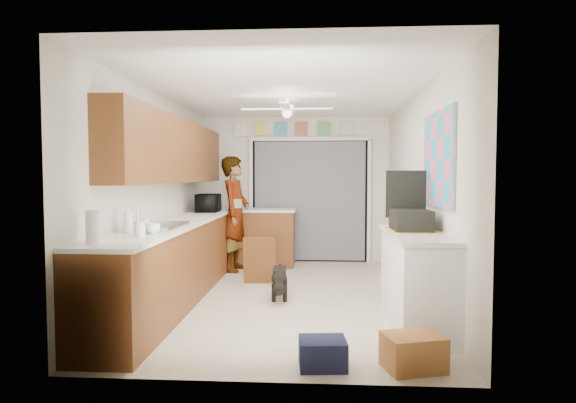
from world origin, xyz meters
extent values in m
plane|color=#C1B29B|center=(0.00, 0.00, 0.00)|extent=(5.00, 5.00, 0.00)
plane|color=white|center=(0.00, 0.00, 2.50)|extent=(5.00, 5.00, 0.00)
plane|color=silver|center=(0.00, 2.50, 1.25)|extent=(3.20, 0.00, 3.20)
plane|color=silver|center=(0.00, -2.50, 1.25)|extent=(3.20, 0.00, 3.20)
plane|color=silver|center=(-1.60, 0.00, 1.25)|extent=(0.00, 5.00, 5.00)
plane|color=silver|center=(1.60, 0.00, 1.25)|extent=(0.00, 5.00, 5.00)
cube|color=brown|center=(-1.30, 0.00, 0.45)|extent=(0.60, 4.80, 0.90)
cube|color=white|center=(-1.29, 0.00, 0.92)|extent=(0.62, 4.80, 0.04)
cube|color=brown|center=(-1.44, 0.20, 1.80)|extent=(0.32, 4.00, 0.80)
cube|color=silver|center=(-1.29, -1.00, 0.95)|extent=(0.50, 0.76, 0.06)
cylinder|color=silver|center=(-1.48, -1.00, 1.05)|extent=(0.03, 0.03, 0.22)
cube|color=brown|center=(-0.50, 2.00, 0.45)|extent=(1.00, 0.60, 0.90)
cube|color=white|center=(-0.50, 2.00, 0.92)|extent=(1.04, 0.64, 0.04)
cube|color=black|center=(0.25, 2.47, 1.05)|extent=(2.00, 0.06, 2.10)
cube|color=gray|center=(0.25, 2.43, 1.05)|extent=(1.90, 0.03, 2.05)
cube|color=white|center=(-0.77, 2.44, 1.05)|extent=(0.06, 0.04, 2.10)
cube|color=white|center=(1.27, 2.44, 1.05)|extent=(0.06, 0.04, 2.10)
cube|color=white|center=(0.25, 2.44, 2.12)|extent=(2.10, 0.04, 0.06)
cube|color=#F2E150|center=(-0.60, 2.47, 2.30)|extent=(0.22, 0.02, 0.22)
cube|color=#469DBD|center=(-0.25, 2.47, 2.30)|extent=(0.22, 0.02, 0.22)
cube|color=#BE5C47|center=(0.10, 2.47, 2.30)|extent=(0.22, 0.02, 0.22)
cube|color=#5DA35D|center=(0.50, 2.47, 2.30)|extent=(0.22, 0.02, 0.22)
cube|color=beige|center=(0.90, 2.47, 2.30)|extent=(0.22, 0.02, 0.22)
cube|color=silver|center=(-0.95, 2.47, 2.30)|extent=(0.22, 0.02, 0.26)
cube|color=white|center=(1.35, -1.20, 0.45)|extent=(0.50, 1.40, 0.90)
cube|color=white|center=(1.34, -1.20, 0.92)|extent=(0.54, 1.44, 0.04)
cube|color=#F05884|center=(1.58, -1.00, 1.65)|extent=(0.03, 1.15, 0.95)
cube|color=white|center=(0.00, 0.20, 2.32)|extent=(1.14, 1.14, 0.24)
imported|color=black|center=(-1.27, 1.31, 1.08)|extent=(0.36, 0.51, 0.27)
imported|color=silver|center=(-1.41, -1.41, 1.07)|extent=(0.11, 0.11, 0.27)
imported|color=white|center=(-1.16, -1.44, 0.99)|extent=(0.14, 0.14, 0.10)
cylinder|color=silver|center=(-1.20, -1.67, 1.01)|extent=(0.12, 0.12, 0.14)
cylinder|color=silver|center=(-1.26, -1.37, 1.01)|extent=(0.10, 0.10, 0.13)
cylinder|color=white|center=(-1.42, -2.11, 1.07)|extent=(0.13, 0.13, 0.27)
cube|color=black|center=(1.32, -1.01, 1.04)|extent=(0.37, 0.49, 0.21)
cube|color=yellow|center=(1.32, -1.01, 0.93)|extent=(0.45, 0.59, 0.02)
cube|color=black|center=(1.32, -0.72, 1.29)|extent=(0.42, 0.04, 0.50)
cube|color=#C07A3C|center=(1.12, -2.20, 0.14)|extent=(0.50, 0.43, 0.27)
cube|color=black|center=(0.43, -2.20, 0.11)|extent=(0.39, 0.33, 0.22)
cube|color=brown|center=(-0.41, 0.62, 0.33)|extent=(0.45, 0.20, 0.65)
imported|color=white|center=(-0.90, 1.55, 0.89)|extent=(0.51, 0.70, 1.79)
cube|color=black|center=(-0.07, -0.15, 0.21)|extent=(0.26, 0.55, 0.42)
camera|label=1|loc=(0.39, -5.87, 1.49)|focal=30.00mm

